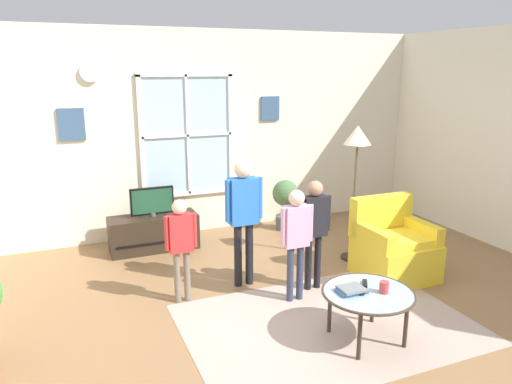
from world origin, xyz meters
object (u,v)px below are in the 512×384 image
Objects in this scene: person_blue_shirt at (243,208)px; armchair at (393,248)px; television at (152,201)px; remote_near_books at (365,284)px; floor_lamp at (357,149)px; person_red_shirt at (181,239)px; remote_near_cup at (358,291)px; person_pink_shirt at (296,232)px; person_black_shirt at (314,222)px; potted_plant_by_window at (285,199)px; tv_stand at (154,233)px; cup at (384,287)px; coffee_table at (368,295)px; book_stack at (352,290)px.

armchair is at bearing -14.72° from person_blue_shirt.
person_blue_shirt is (-1.63, 0.43, 0.53)m from armchair.
television reaches higher than remote_near_books.
floor_lamp is (0.86, 1.48, 0.91)m from remote_near_books.
person_blue_shirt reaches higher than television.
person_blue_shirt is 1.29× the size of person_red_shirt.
person_red_shirt is (-0.71, -0.13, -0.19)m from person_blue_shirt.
remote_near_cup is 0.92m from person_pink_shirt.
person_blue_shirt reaches higher than person_black_shirt.
person_red_shirt is at bearing 138.88° from remote_near_books.
remote_near_books is at bearing -69.43° from person_pink_shirt.
remote_near_books is 0.19× the size of potted_plant_by_window.
remote_near_books is at bearing -64.20° from tv_stand.
floor_lamp is (1.49, 0.18, 0.51)m from person_blue_shirt.
remote_near_books is at bearing -120.23° from floor_lamp.
floor_lamp is (1.15, 0.72, 0.65)m from person_pink_shirt.
armchair is 1.43m from cup.
floor_lamp is (1.00, 1.58, 0.91)m from remote_near_cup.
remote_near_cup is (-0.08, 0.03, 0.04)m from coffee_table.
person_blue_shirt is at bearing 107.56° from book_stack.
cup is 0.71× the size of remote_near_cup.
armchair is at bearing -3.20° from person_black_shirt.
book_stack is 2.09m from floor_lamp.
person_red_shirt is at bearing 169.89° from person_black_shirt.
person_blue_shirt is at bearing -64.21° from television.
television is at bearing 89.26° from person_red_shirt.
television is 2.21× the size of book_stack.
person_red_shirt reaches higher than armchair.
person_blue_shirt is at bearing 114.73° from cup.
person_black_shirt is (0.20, 1.01, 0.27)m from book_stack.
tv_stand is 3.08m from remote_near_cup.
coffee_table is 0.69× the size of person_pink_shirt.
television is 0.75× the size of potted_plant_by_window.
person_blue_shirt reaches higher than potted_plant_by_window.
person_blue_shirt is 0.84× the size of floor_lamp.
person_red_shirt is 2.33m from floor_lamp.
floor_lamp is (2.18, -1.25, 1.14)m from tv_stand.
remote_near_cup is at bearing 156.77° from coffee_table.
armchair is 2.38m from person_red_shirt.
person_black_shirt reaches higher than person_red_shirt.
potted_plant_by_window is at bearing 101.35° from floor_lamp.
book_stack is 1.50m from person_blue_shirt.
cup is at bearing -44.27° from person_red_shirt.
person_blue_shirt is at bearing 165.28° from armchair.
floor_lamp is at bearing 102.19° from armchair.
person_pink_shirt is (-1.28, -0.11, 0.39)m from armchair.
person_pink_shirt reaches higher than remote_near_books.
television is (0.00, -0.00, 0.42)m from tv_stand.
television is at bearing 115.79° from person_blue_shirt.
cup is 0.20m from remote_near_books.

